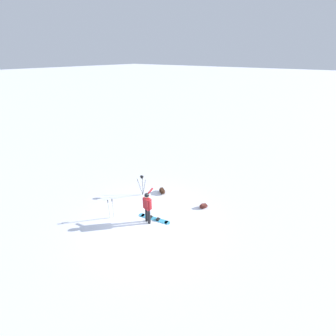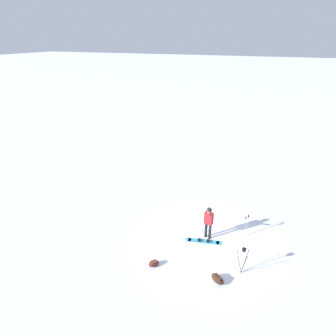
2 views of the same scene
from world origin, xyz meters
name	(u,v)px [view 1 (image 1 of 2)]	position (x,y,z in m)	size (l,w,h in m)	color
ground_plane	(149,220)	(0.00, 0.00, 0.00)	(300.00, 300.00, 0.00)	white
snowboarder	(147,205)	(0.16, 0.06, 1.10)	(0.74, 0.46, 1.81)	black
snowboard	(154,219)	(-0.21, 0.15, 0.02)	(0.64, 1.78, 0.10)	teal
gear_bag_large	(162,191)	(-2.45, -1.09, 0.15)	(0.63, 0.72, 0.29)	black
camera_tripod	(142,181)	(-1.56, -1.92, 0.95)	(0.49, 0.50, 1.33)	#262628
gear_bag_small	(204,206)	(-2.65, 1.75, 0.13)	(0.59, 0.56, 0.24)	#4C1E19
ski_poles	(111,206)	(1.09, -1.67, 0.78)	(0.27, 0.23, 1.18)	gray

